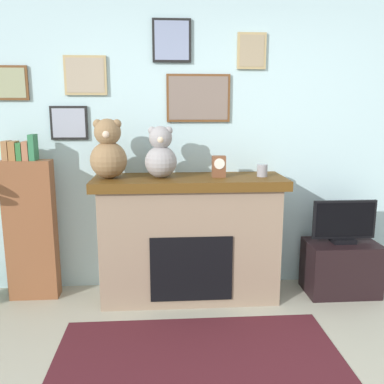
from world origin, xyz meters
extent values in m
cube|color=silver|center=(0.00, 2.00, 1.30)|extent=(5.20, 0.12, 2.60)
cube|color=brown|center=(-0.17, 1.93, 1.73)|extent=(0.56, 0.02, 0.41)
cube|color=#77655B|center=(-0.17, 1.91, 1.73)|extent=(0.52, 0.00, 0.37)
cube|color=brown|center=(-1.79, 1.93, 1.85)|extent=(0.35, 0.02, 0.29)
cube|color=#959A72|center=(-1.79, 1.91, 1.85)|extent=(0.31, 0.00, 0.25)
cube|color=black|center=(-0.40, 1.93, 2.21)|extent=(0.33, 0.02, 0.36)
cube|color=#818FB4|center=(-0.40, 1.91, 2.21)|extent=(0.29, 0.00, 0.32)
cube|color=tan|center=(0.29, 1.93, 2.13)|extent=(0.25, 0.02, 0.30)
cube|color=tan|center=(0.29, 1.91, 2.13)|extent=(0.21, 0.00, 0.26)
cube|color=tan|center=(-1.14, 1.93, 1.92)|extent=(0.36, 0.02, 0.33)
cube|color=tan|center=(-1.14, 1.91, 1.92)|extent=(0.32, 0.00, 0.29)
cube|color=black|center=(-1.30, 1.93, 1.52)|extent=(0.32, 0.02, 0.29)
cube|color=#98A0B4|center=(-1.30, 1.91, 1.52)|extent=(0.28, 0.00, 0.25)
cube|color=gray|center=(-0.27, 1.67, 0.50)|extent=(1.50, 0.53, 0.99)
cube|color=#573713|center=(-0.27, 1.67, 1.03)|extent=(1.62, 0.59, 0.08)
cube|color=black|center=(-0.27, 1.40, 0.35)|extent=(0.67, 0.02, 0.55)
cube|color=brown|center=(-1.63, 1.74, 0.61)|extent=(0.42, 0.16, 1.22)
cube|color=#9A6940|center=(-1.77, 1.74, 1.30)|extent=(0.05, 0.13, 0.16)
cube|color=#966436|center=(-1.72, 1.74, 1.30)|extent=(0.06, 0.13, 0.16)
cube|color=#2D6D36|center=(-1.66, 1.74, 1.29)|extent=(0.04, 0.13, 0.15)
cube|color=#A16546|center=(-1.61, 1.74, 1.30)|extent=(0.05, 0.13, 0.16)
cube|color=#2E7448|center=(-1.56, 1.74, 1.33)|extent=(0.05, 0.13, 0.21)
cube|color=black|center=(1.10, 1.64, 0.24)|extent=(0.63, 0.40, 0.47)
cube|color=black|center=(1.10, 1.64, 0.49)|extent=(0.20, 0.14, 0.04)
cube|color=black|center=(1.10, 1.64, 0.68)|extent=(0.56, 0.03, 0.34)
cube|color=black|center=(1.10, 1.62, 0.68)|extent=(0.52, 0.00, 0.30)
cube|color=#481920|center=(-0.27, 0.73, 0.00)|extent=(1.94, 1.02, 0.01)
cylinder|color=gray|center=(0.35, 1.65, 1.12)|extent=(0.09, 0.09, 0.10)
cube|color=brown|center=(-0.02, 1.65, 1.16)|extent=(0.11, 0.08, 0.18)
cylinder|color=white|center=(-0.02, 1.61, 1.19)|extent=(0.09, 0.01, 0.09)
sphere|color=olive|center=(-0.93, 1.65, 1.22)|extent=(0.30, 0.30, 0.30)
sphere|color=olive|center=(-0.93, 1.65, 1.45)|extent=(0.22, 0.22, 0.22)
sphere|color=olive|center=(-1.01, 1.65, 1.52)|extent=(0.08, 0.08, 0.08)
sphere|color=olive|center=(-0.86, 1.65, 1.52)|extent=(0.08, 0.08, 0.08)
sphere|color=beige|center=(-0.93, 1.57, 1.44)|extent=(0.07, 0.07, 0.07)
sphere|color=#969294|center=(-0.50, 1.65, 1.21)|extent=(0.27, 0.27, 0.27)
sphere|color=#969294|center=(-0.50, 1.65, 1.41)|extent=(0.19, 0.19, 0.19)
sphere|color=#969294|center=(-0.57, 1.65, 1.46)|extent=(0.07, 0.07, 0.07)
sphere|color=#969294|center=(-0.44, 1.65, 1.46)|extent=(0.07, 0.07, 0.07)
sphere|color=beige|center=(-0.50, 1.58, 1.40)|extent=(0.06, 0.06, 0.06)
camera|label=1|loc=(-0.48, -1.78, 1.65)|focal=38.81mm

